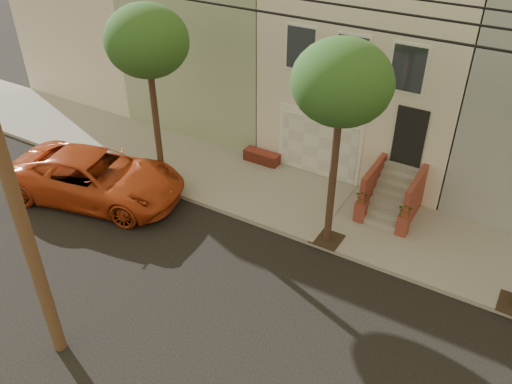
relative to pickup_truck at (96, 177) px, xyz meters
The scene contains 6 objects.
ground 7.27m from the pickup_truck, 17.07° to the right, with size 90.00×90.00×0.00m, color black.
sidewalk 7.66m from the pickup_truck, 25.10° to the left, with size 40.00×3.70×0.15m, color gray.
house_row 11.73m from the pickup_truck, 52.74° to the left, with size 33.10×11.70×7.00m.
tree_left 4.96m from the pickup_truck, 51.88° to the left, with size 2.70×2.57×6.30m.
tree_mid 9.22m from the pickup_truck, 12.71° to the left, with size 2.70×2.57×6.30m.
pickup_truck is the anchor object (origin of this frame).
Camera 1 is at (5.65, -8.22, 10.52)m, focal length 37.06 mm.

